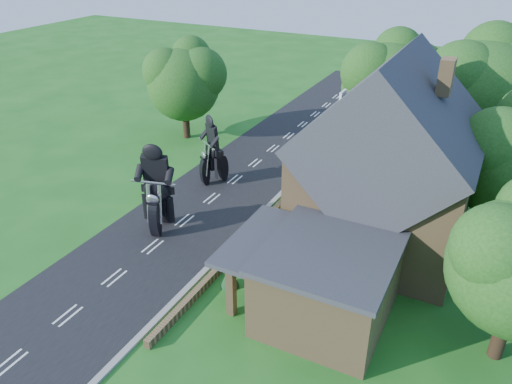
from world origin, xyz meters
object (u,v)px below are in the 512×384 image
at_px(annex, 325,281).
at_px(motorcycle_lead, 161,218).
at_px(motorcycle_follow, 214,173).
at_px(house, 387,168).
at_px(garden_wall, 266,219).

distance_m(annex, motorcycle_lead, 10.78).
relative_size(motorcycle_lead, motorcycle_follow, 1.11).
xyz_separation_m(house, motorcycle_lead, (-11.08, -4.38, -3.56)).
bearing_deg(motorcycle_follow, house, -157.26).
xyz_separation_m(annex, motorcycle_lead, (-10.46, 2.42, -0.98)).
distance_m(motorcycle_lead, motorcycle_follow, 6.41).
xyz_separation_m(motorcycle_lead, motorcycle_follow, (-0.42, 6.39, -0.08)).
xyz_separation_m(garden_wall, house, (6.19, 1.00, 4.14)).
bearing_deg(annex, garden_wall, 133.84).
relative_size(garden_wall, house, 2.15).
bearing_deg(garden_wall, house, 9.17).
bearing_deg(motorcycle_follow, annex, 173.65).
distance_m(house, annex, 7.30).
relative_size(annex, motorcycle_follow, 4.65).
height_order(house, motorcycle_follow, house).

